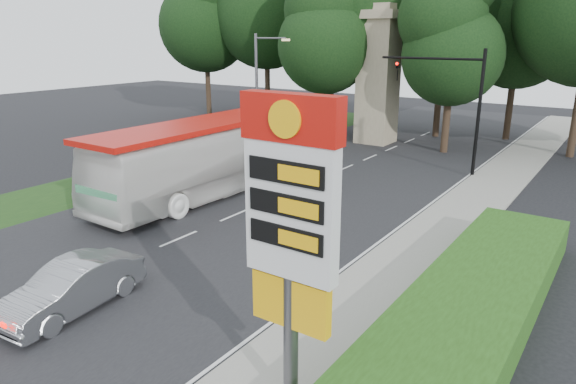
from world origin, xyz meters
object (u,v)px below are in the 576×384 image
Objects in this scene: sedan_silver at (72,287)px; transit_bus at (209,158)px; gas_station_pylon at (291,218)px; monument at (378,74)px; streetlight_signs at (259,89)px; traffic_signal_mast at (457,94)px.

transit_bus is at bearing 107.70° from sedan_silver.
transit_bus is (-12.43, 10.85, -2.55)m from gas_station_pylon.
gas_station_pylon is 0.68× the size of monument.
streetlight_signs is 9.44m from monument.
streetlight_signs is (-12.67, -1.99, -0.23)m from traffic_signal_mast.
transit_bus is at bearing -67.70° from streetlight_signs.
traffic_signal_mast is 0.53× the size of transit_bus.
gas_station_pylon is at bearing -51.04° from streetlight_signs.
traffic_signal_mast reaches higher than gas_station_pylon.
traffic_signal_mast is 1.61× the size of sedan_silver.
transit_bus reaches higher than sedan_silver.
streetlight_signs is at bearing -171.08° from traffic_signal_mast.
traffic_signal_mast is at bearing 8.92° from streetlight_signs.
transit_bus is 3.04× the size of sedan_silver.
sedan_silver is (-4.18, -22.18, -3.94)m from traffic_signal_mast.
traffic_signal_mast is 9.76m from monument.
monument is 2.24× the size of sedan_silver.
gas_station_pylon is 16.70m from transit_bus.
monument is (-7.68, 6.00, 0.43)m from traffic_signal_mast.
sedan_silver is (4.73, -11.03, -1.16)m from transit_bus.
monument reaches higher than gas_station_pylon.
traffic_signal_mast is at bearing 99.09° from gas_station_pylon.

